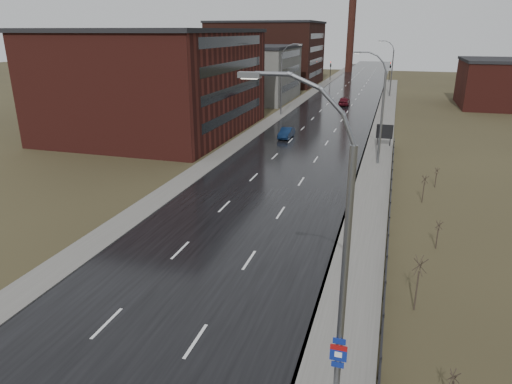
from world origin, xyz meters
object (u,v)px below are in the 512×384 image
Objects in this scene: billboard at (385,132)px; car_near at (286,133)px; streetlight_main at (335,261)px; car_far at (344,101)px.

billboard reaches higher than car_near.
streetlight_main is 2.98× the size of car_near.
streetlight_main reaches higher than car_near.
car_far reaches higher than car_near.
streetlight_main reaches higher than car_far.
car_near is at bearing 80.57° from car_far.
billboard is at bearing -4.61° from car_near.
car_far is (-7.54, 73.19, -5.24)m from streetlight_main.
car_near is 30.07m from car_far.
car_far is (-8.17, 31.07, -0.99)m from billboard.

